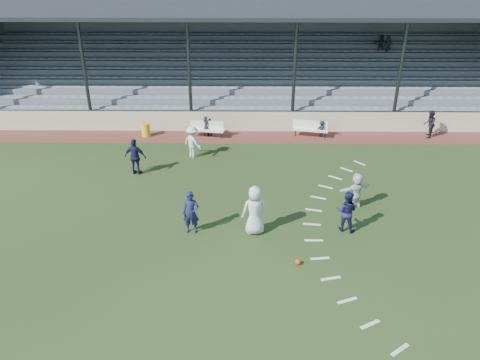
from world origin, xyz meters
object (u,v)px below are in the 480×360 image
Objects in this scene: bench_left at (207,128)px; player_navy_lead at (191,213)px; official at (429,124)px; football at (298,262)px; trash_bin at (146,130)px; player_white_lead at (255,210)px; bench_right at (310,127)px.

player_navy_lead is (0.15, -9.97, 0.29)m from bench_left.
player_navy_lead is 1.10× the size of official.
official reaches higher than football.
official reaches higher than bench_left.
trash_bin is at bearing -171.56° from bench_left.
football is 2.68m from player_white_lead.
official is (6.82, -0.04, 0.23)m from bench_right.
football is 0.10× the size of player_white_lead.
player_white_lead is 14.33m from official.
bench_left is 12.81m from official.
player_navy_lead is 16.17m from official.
bench_left is 1.00× the size of bench_right.
player_navy_lead is (-5.84, -10.09, 0.29)m from bench_right.
player_white_lead is at bearing 126.56° from football.
player_navy_lead is at bearing -79.58° from bench_left.
player_navy_lead is at bearing -30.18° from official.
player_navy_lead reaches higher than bench_right.
player_white_lead is (-1.51, 2.03, 0.90)m from football.
official reaches higher than bench_right.
trash_bin is 3.90× the size of football.
bench_left is 10.19× the size of football.
player_navy_lead is (-3.96, 2.03, 0.78)m from football.
bench_right is at bearing -117.63° from player_white_lead.
trash_bin is 0.39× the size of player_white_lead.
bench_left reaches higher than football.
bench_left and bench_right have the same top height.
player_navy_lead reaches higher than trash_bin.
bench_left is at bearing 108.89° from football.
bench_left is 5.99m from bench_right.
football is 4.52m from player_navy_lead.
bench_right is 10.19× the size of football.
player_white_lead reaches higher than trash_bin.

